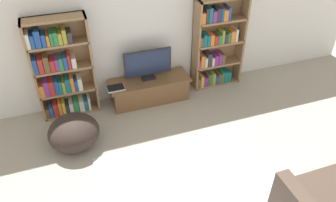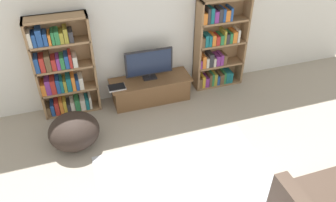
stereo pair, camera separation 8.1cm
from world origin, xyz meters
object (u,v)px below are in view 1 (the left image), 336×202
television (148,64)px  laptop (116,88)px  bookshelf_left (61,71)px  beanbag_ottoman (74,132)px  bookshelf_right (216,45)px  tv_stand (149,90)px

television → laptop: 0.69m
bookshelf_left → beanbag_ottoman: bookshelf_left is taller
bookshelf_right → laptop: 1.99m
bookshelf_left → television: bearing=-3.8°
bookshelf_left → television: (1.42, -0.09, -0.09)m
tv_stand → television: television is taller
tv_stand → television: bearing=90.0°
bookshelf_left → bookshelf_right: same height
tv_stand → beanbag_ottoman: beanbag_ottoman is taller
tv_stand → beanbag_ottoman: bearing=-151.5°
bookshelf_left → laptop: 0.92m
bookshelf_left → laptop: bookshelf_left is taller
bookshelf_right → laptop: bearing=-173.4°
bookshelf_left → tv_stand: 1.55m
bookshelf_right → laptop: (-1.94, -0.23, -0.37)m
bookshelf_left → bookshelf_right: size_ratio=1.00×
television → bookshelf_right: bearing=4.1°
laptop → beanbag_ottoman: beanbag_ottoman is taller
beanbag_ottoman → television: bearing=29.9°
tv_stand → beanbag_ottoman: 1.61m
tv_stand → laptop: 0.66m
television → beanbag_ottoman: size_ratio=1.10×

